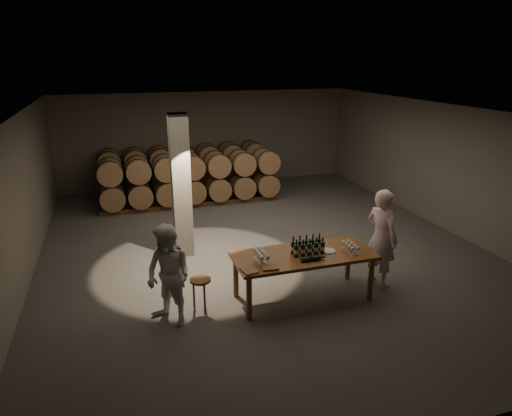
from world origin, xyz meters
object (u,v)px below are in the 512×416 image
object	(u,v)px
tasting_table	(304,259)
person_woman	(169,276)
plate	(328,251)
notebook_near	(270,267)
person_man	(381,238)
bottle_cluster	(308,247)
stool	(201,285)

from	to	relation	value
tasting_table	person_woman	distance (m)	2.47
plate	notebook_near	distance (m)	1.32
person_man	bottle_cluster	bearing A→B (deg)	74.43
tasting_table	person_woman	world-z (taller)	person_woman
person_man	notebook_near	bearing A→B (deg)	82.00
notebook_near	person_woman	size ratio (longest dim) A/B	0.16
notebook_near	plate	bearing A→B (deg)	21.72
stool	person_woman	size ratio (longest dim) A/B	0.35
tasting_table	notebook_near	world-z (taller)	notebook_near
bottle_cluster	stool	world-z (taller)	bottle_cluster
bottle_cluster	person_woman	distance (m)	2.55
tasting_table	bottle_cluster	distance (m)	0.24
person_man	tasting_table	bearing A→B (deg)	74.34
notebook_near	person_woman	bearing A→B (deg)	177.00
bottle_cluster	person_man	world-z (taller)	person_man
tasting_table	notebook_near	distance (m)	0.88
plate	person_woman	world-z (taller)	person_woman
tasting_table	notebook_near	xyz separation A→B (m)	(-0.79, -0.37, 0.12)
tasting_table	person_woman	size ratio (longest dim) A/B	1.47
person_woman	person_man	bearing A→B (deg)	54.29
tasting_table	plate	size ratio (longest dim) A/B	9.56
plate	stool	xyz separation A→B (m)	(-2.39, 0.16, -0.40)
stool	person_man	bearing A→B (deg)	-0.91
bottle_cluster	plate	size ratio (longest dim) A/B	2.22
notebook_near	tasting_table	bearing A→B (deg)	31.45
stool	plate	bearing A→B (deg)	-3.74
person_man	person_woman	size ratio (longest dim) A/B	1.12
plate	person_man	distance (m)	1.19
plate	stool	size ratio (longest dim) A/B	0.44
person_woman	plate	bearing A→B (deg)	53.32
plate	person_man	xyz separation A→B (m)	(1.18, 0.10, 0.08)
plate	notebook_near	size ratio (longest dim) A/B	0.97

